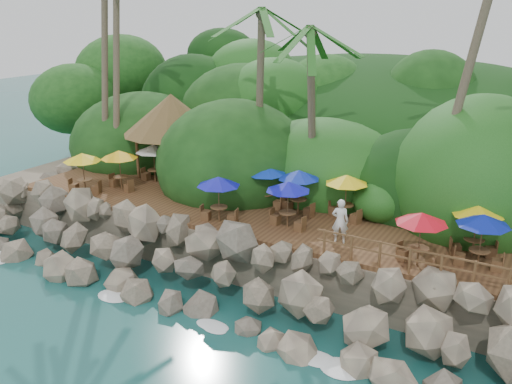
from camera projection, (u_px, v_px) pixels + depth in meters
The scene contains 11 objects.
ground at pixel (178, 319), 21.52m from camera, with size 140.00×140.00×0.00m, color #19514F.
land_base at pixel (337, 183), 34.32m from camera, with size 32.00×25.20×2.10m, color gray.
jungle_hill at pixel (376, 170), 40.81m from camera, with size 44.80×28.00×15.40m, color #143811.
seawall at pixel (207, 271), 22.79m from camera, with size 29.00×4.00×2.30m, color gray, non-canonical shape.
terrace at pixel (256, 217), 25.74m from camera, with size 26.00×5.00×0.20m, color brown.
jungle_foliage at pixel (330, 204), 33.83m from camera, with size 44.00×16.00×12.00m, color #143811, non-canonical shape.
foam_line at pixel (183, 314), 21.75m from camera, with size 25.20×0.80×0.06m.
palapa at pixel (172, 114), 30.52m from camera, with size 5.38×5.38×4.60m.
dining_clusters at pixel (264, 179), 25.06m from camera, with size 20.89×5.12×2.08m.
railing at pixel (410, 258), 19.94m from camera, with size 7.20×0.10×1.00m.
waiter at pixel (340, 221), 22.43m from camera, with size 0.68×0.44×1.86m, color white.
Camera 1 is at (12.02, -14.82, 11.47)m, focal length 39.27 mm.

